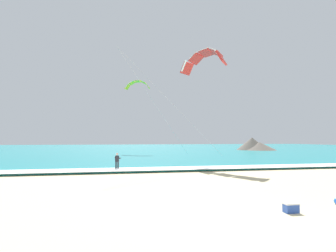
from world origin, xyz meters
name	(u,v)px	position (x,y,z in m)	size (l,w,h in m)	color
ground_plane	(232,215)	(0.00, 0.00, 0.00)	(200.00, 200.00, 0.00)	beige
sea	(126,149)	(0.00, 74.78, 0.10)	(200.00, 120.00, 0.20)	teal
surf_foam	(161,169)	(0.00, 15.78, 0.22)	(200.00, 2.99, 0.04)	white
surfboard	(117,171)	(-4.06, 16.69, 0.03)	(0.85, 1.47, 0.09)	yellow
kitesurfer	(117,161)	(-4.05, 16.70, 0.94)	(0.63, 0.62, 1.69)	#232328
kite_primary	(204,58)	(6.32, 21.59, 12.77)	(12.32, 7.71, 12.68)	red
kite_distant	(138,84)	(1.05, 49.61, 14.82)	(5.33, 3.31, 2.02)	yellow
headland_right	(256,145)	(31.91, 55.94, 1.36)	(9.79, 10.67, 3.39)	#665B51
cooler_box	(291,208)	(2.50, -0.19, 0.20)	(0.58, 0.38, 0.40)	#2D51B2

